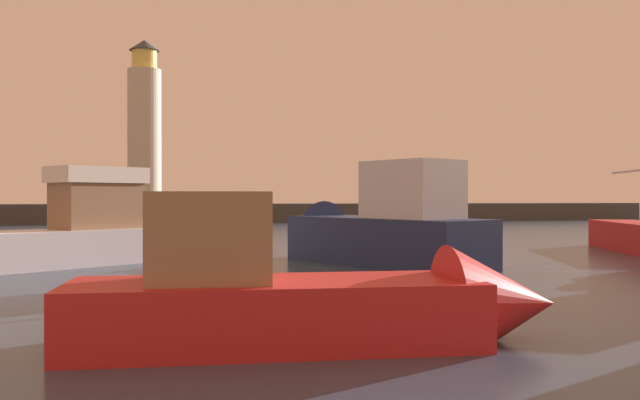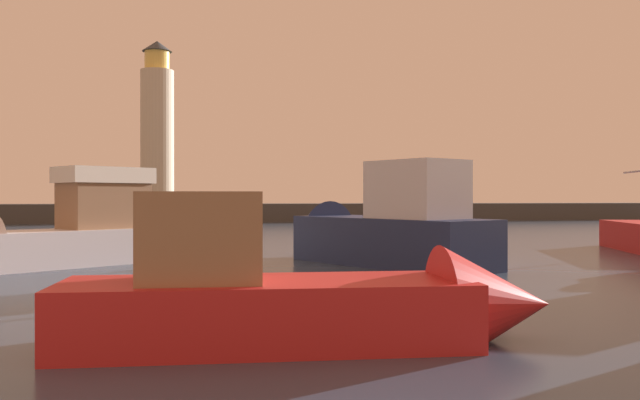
% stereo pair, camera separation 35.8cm
% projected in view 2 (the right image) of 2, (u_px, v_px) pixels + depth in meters
% --- Properties ---
extents(ground_plane, '(220.00, 220.00, 0.00)m').
position_uv_depth(ground_plane, '(258.00, 245.00, 30.68)').
color(ground_plane, '#2D3D51').
extents(breakwater, '(84.74, 4.80, 1.62)m').
position_uv_depth(breakwater, '(221.00, 213.00, 59.57)').
color(breakwater, '#423F3D').
rests_on(breakwater, ground_plane).
extents(lighthouse, '(2.88, 2.88, 14.29)m').
position_uv_depth(lighthouse, '(157.00, 127.00, 58.41)').
color(lighthouse, beige).
rests_on(lighthouse, breakwater).
extents(motorboat_2, '(7.99, 6.48, 3.66)m').
position_uv_depth(motorboat_2, '(60.00, 234.00, 21.35)').
color(motorboat_2, silver).
rests_on(motorboat_2, ground_plane).
extents(motorboat_5, '(7.57, 2.52, 2.70)m').
position_uv_depth(motorboat_5, '(327.00, 299.00, 10.01)').
color(motorboat_5, '#B21E1E').
rests_on(motorboat_5, ground_plane).
extents(motorboat_6, '(6.23, 9.20, 3.72)m').
position_uv_depth(motorboat_6, '(372.00, 230.00, 22.35)').
color(motorboat_6, '#1E284C').
rests_on(motorboat_6, ground_plane).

